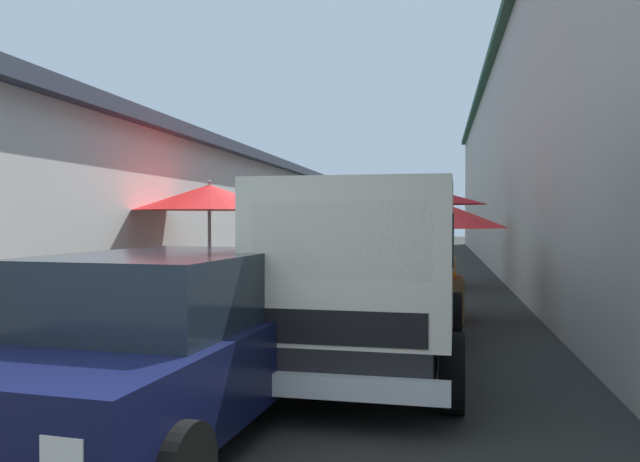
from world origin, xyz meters
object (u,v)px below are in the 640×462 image
fruit_stall_near_left (443,214)px  vendor_by_crates (280,255)px  parked_scooter (289,268)px  hatchback_car (164,342)px  delivery_truck (366,286)px  fruit_stall_far_right (440,228)px  fruit_stall_mid_lane (211,209)px

fruit_stall_near_left → vendor_by_crates: 5.03m
vendor_by_crates → parked_scooter: 3.49m
fruit_stall_near_left → hatchback_car: fruit_stall_near_left is taller
delivery_truck → fruit_stall_far_right: bearing=-9.3°
fruit_stall_mid_lane → parked_scooter: (5.86, 0.09, -1.45)m
fruit_stall_far_right → hatchback_car: (-6.24, 2.19, -0.84)m
fruit_stall_mid_lane → vendor_by_crates: fruit_stall_mid_lane is taller
fruit_stall_near_left → delivery_truck: size_ratio=0.50×
fruit_stall_mid_lane → vendor_by_crates: bearing=-12.3°
fruit_stall_far_right → parked_scooter: 6.23m
fruit_stall_near_left → vendor_by_crates: bearing=138.5°
fruit_stall_mid_lane → vendor_by_crates: 2.70m
hatchback_car → vendor_by_crates: bearing=7.7°
fruit_stall_near_left → fruit_stall_far_right: (-5.09, 0.07, -0.26)m
fruit_stall_far_right → fruit_stall_mid_lane: bearing=106.3°
vendor_by_crates → delivery_truck: bearing=-157.5°
vendor_by_crates → parked_scooter: bearing=10.6°
fruit_stall_mid_lane → fruit_stall_far_right: 3.93m
vendor_by_crates → fruit_stall_near_left: bearing=-41.5°
fruit_stall_mid_lane → vendor_by_crates: size_ratio=1.48×
parked_scooter → fruit_stall_near_left: bearing=-85.2°
fruit_stall_near_left → hatchback_car: (-11.33, 2.26, -1.10)m
fruit_stall_far_right → vendor_by_crates: size_ratio=1.37×
fruit_stall_far_right → vendor_by_crates: fruit_stall_far_right is taller
fruit_stall_mid_lane → fruit_stall_far_right: size_ratio=1.08×
delivery_truck → parked_scooter: (9.34, 3.10, -0.59)m
fruit_stall_near_left → parked_scooter: bearing=94.8°
fruit_stall_mid_lane → fruit_stall_far_right: fruit_stall_mid_lane is taller
fruit_stall_near_left → fruit_stall_mid_lane: bearing=148.2°
parked_scooter → delivery_truck: bearing=-161.7°
fruit_stall_mid_lane → hatchback_car: bearing=-163.0°
fruit_stall_mid_lane → parked_scooter: fruit_stall_mid_lane is taller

